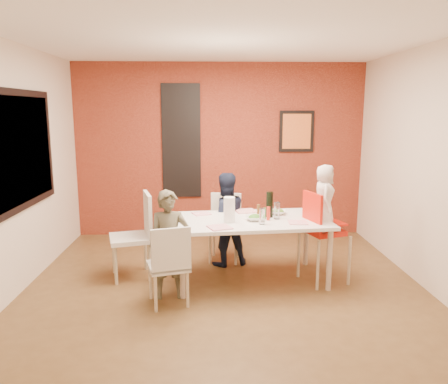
{
  "coord_description": "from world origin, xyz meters",
  "views": [
    {
      "loc": [
        -0.17,
        -4.62,
        1.97
      ],
      "look_at": [
        0.0,
        0.3,
        1.05
      ],
      "focal_mm": 35.0,
      "sensor_mm": 36.0,
      "label": 1
    }
  ],
  "objects_px": {
    "chair_left": "(138,231)",
    "toddler": "(324,197)",
    "chair_near": "(169,262)",
    "chair_far": "(225,223)",
    "child_near": "(169,245)",
    "paper_towel_roll": "(229,210)",
    "wine_bottle": "(270,204)",
    "high_chair": "(321,228)",
    "child_far": "(225,219)",
    "dining_table": "(251,225)"
  },
  "relations": [
    {
      "from": "chair_left",
      "to": "toddler",
      "type": "bearing_deg",
      "value": 68.93
    },
    {
      "from": "chair_near",
      "to": "chair_far",
      "type": "height_order",
      "value": "chair_far"
    },
    {
      "from": "chair_near",
      "to": "child_near",
      "type": "xyz_separation_m",
      "value": [
        -0.02,
        0.23,
        0.11
      ]
    },
    {
      "from": "toddler",
      "to": "paper_towel_roll",
      "type": "relative_size",
      "value": 2.63
    },
    {
      "from": "wine_bottle",
      "to": "chair_far",
      "type": "bearing_deg",
      "value": 126.03
    },
    {
      "from": "chair_near",
      "to": "chair_left",
      "type": "distance_m",
      "value": 0.96
    },
    {
      "from": "high_chair",
      "to": "paper_towel_roll",
      "type": "xyz_separation_m",
      "value": [
        -1.06,
        -0.05,
        0.24
      ]
    },
    {
      "from": "child_near",
      "to": "child_far",
      "type": "bearing_deg",
      "value": 49.97
    },
    {
      "from": "chair_near",
      "to": "chair_left",
      "type": "relative_size",
      "value": 0.84
    },
    {
      "from": "child_near",
      "to": "paper_towel_roll",
      "type": "bearing_deg",
      "value": 18.57
    },
    {
      "from": "dining_table",
      "to": "wine_bottle",
      "type": "xyz_separation_m",
      "value": [
        0.23,
        0.09,
        0.22
      ]
    },
    {
      "from": "child_far",
      "to": "paper_towel_roll",
      "type": "height_order",
      "value": "child_far"
    },
    {
      "from": "high_chair",
      "to": "child_near",
      "type": "relative_size",
      "value": 0.92
    },
    {
      "from": "child_far",
      "to": "chair_near",
      "type": "bearing_deg",
      "value": 47.87
    },
    {
      "from": "chair_left",
      "to": "paper_towel_roll",
      "type": "height_order",
      "value": "paper_towel_roll"
    },
    {
      "from": "child_near",
      "to": "chair_left",
      "type": "bearing_deg",
      "value": 117.2
    },
    {
      "from": "high_chair",
      "to": "wine_bottle",
      "type": "xyz_separation_m",
      "value": [
        -0.57,
        0.17,
        0.25
      ]
    },
    {
      "from": "toddler",
      "to": "paper_towel_roll",
      "type": "height_order",
      "value": "toddler"
    },
    {
      "from": "dining_table",
      "to": "chair_far",
      "type": "xyz_separation_m",
      "value": [
        -0.27,
        0.77,
        -0.18
      ]
    },
    {
      "from": "dining_table",
      "to": "wine_bottle",
      "type": "relative_size",
      "value": 6.13
    },
    {
      "from": "chair_left",
      "to": "child_far",
      "type": "bearing_deg",
      "value": 94.52
    },
    {
      "from": "high_chair",
      "to": "child_far",
      "type": "distance_m",
      "value": 1.25
    },
    {
      "from": "child_near",
      "to": "chair_near",
      "type": "bearing_deg",
      "value": -92.51
    },
    {
      "from": "dining_table",
      "to": "child_far",
      "type": "distance_m",
      "value": 0.61
    },
    {
      "from": "wine_bottle",
      "to": "toddler",
      "type": "bearing_deg",
      "value": -14.32
    },
    {
      "from": "chair_left",
      "to": "high_chair",
      "type": "height_order",
      "value": "high_chair"
    },
    {
      "from": "wine_bottle",
      "to": "child_far",
      "type": "bearing_deg",
      "value": 138.86
    },
    {
      "from": "chair_left",
      "to": "chair_far",
      "type": "bearing_deg",
      "value": 104.86
    },
    {
      "from": "chair_near",
      "to": "chair_far",
      "type": "distance_m",
      "value": 1.58
    },
    {
      "from": "dining_table",
      "to": "child_near",
      "type": "bearing_deg",
      "value": -153.68
    },
    {
      "from": "chair_near",
      "to": "wine_bottle",
      "type": "bearing_deg",
      "value": -161.34
    },
    {
      "from": "wine_bottle",
      "to": "chair_left",
      "type": "bearing_deg",
      "value": 177.43
    },
    {
      "from": "high_chair",
      "to": "dining_table",
      "type": "bearing_deg",
      "value": 65.69
    },
    {
      "from": "chair_far",
      "to": "chair_left",
      "type": "distance_m",
      "value": 1.23
    },
    {
      "from": "chair_near",
      "to": "dining_table",
      "type": "bearing_deg",
      "value": -158.55
    },
    {
      "from": "dining_table",
      "to": "child_far",
      "type": "xyz_separation_m",
      "value": [
        -0.28,
        0.54,
        -0.07
      ]
    },
    {
      "from": "dining_table",
      "to": "chair_left",
      "type": "bearing_deg",
      "value": 173.02
    },
    {
      "from": "chair_near",
      "to": "chair_far",
      "type": "relative_size",
      "value": 0.97
    },
    {
      "from": "high_chair",
      "to": "child_far",
      "type": "bearing_deg",
      "value": 41.63
    },
    {
      "from": "chair_left",
      "to": "wine_bottle",
      "type": "height_order",
      "value": "wine_bottle"
    },
    {
      "from": "paper_towel_roll",
      "to": "toddler",
      "type": "bearing_deg",
      "value": 3.43
    },
    {
      "from": "chair_far",
      "to": "child_near",
      "type": "relative_size",
      "value": 0.76
    },
    {
      "from": "chair_left",
      "to": "child_far",
      "type": "relative_size",
      "value": 0.84
    },
    {
      "from": "child_far",
      "to": "wine_bottle",
      "type": "distance_m",
      "value": 0.73
    },
    {
      "from": "high_chair",
      "to": "paper_towel_roll",
      "type": "bearing_deg",
      "value": 73.82
    },
    {
      "from": "child_far",
      "to": "toddler",
      "type": "relative_size",
      "value": 1.61
    },
    {
      "from": "chair_far",
      "to": "toddler",
      "type": "xyz_separation_m",
      "value": [
        1.1,
        -0.84,
        0.51
      ]
    },
    {
      "from": "chair_far",
      "to": "paper_towel_roll",
      "type": "distance_m",
      "value": 0.98
    },
    {
      "from": "child_near",
      "to": "toddler",
      "type": "bearing_deg",
      "value": 4.83
    },
    {
      "from": "wine_bottle",
      "to": "paper_towel_roll",
      "type": "height_order",
      "value": "wine_bottle"
    }
  ]
}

